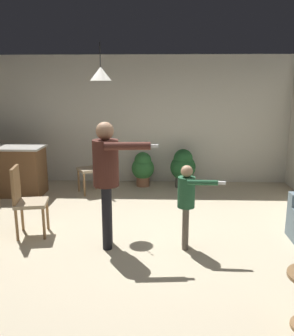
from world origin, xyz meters
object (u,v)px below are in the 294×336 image
object	(u,v)px
dining_chair_by_counter	(26,198)
potted_plant_by_wall	(143,167)
kitchen_counter	(12,171)
dining_chair_near_wall	(93,165)
person_child	(187,197)
potted_plant_corner	(183,166)
person_adult	(107,171)

from	to	relation	value
dining_chair_by_counter	potted_plant_by_wall	world-z (taller)	dining_chair_by_counter
kitchen_counter	dining_chair_near_wall	xyz separation A→B (m)	(1.55, 0.21, 0.07)
person_child	potted_plant_by_wall	distance (m)	3.01
kitchen_counter	potted_plant_corner	size ratio (longest dim) A/B	1.56
kitchen_counter	dining_chair_by_counter	size ratio (longest dim) A/B	1.26
person_child	dining_chair_by_counter	bearing A→B (deg)	-96.24
potted_plant_corner	person_adult	bearing A→B (deg)	-112.13
person_adult	dining_chair_by_counter	world-z (taller)	person_adult
dining_chair_by_counter	potted_plant_corner	world-z (taller)	dining_chair_by_counter
person_adult	potted_plant_corner	size ratio (longest dim) A/B	2.05
dining_chair_by_counter	potted_plant_by_wall	bearing A→B (deg)	140.14
kitchen_counter	person_child	world-z (taller)	person_child
person_adult	dining_chair_by_counter	xyz separation A→B (m)	(-1.20, 0.31, -0.48)
person_adult	potted_plant_by_wall	world-z (taller)	person_adult
person_adult	potted_plant_by_wall	xyz separation A→B (m)	(0.32, 2.90, -0.62)
dining_chair_near_wall	potted_plant_by_wall	distance (m)	1.08
person_adult	person_child	world-z (taller)	person_adult
dining_chair_by_counter	potted_plant_corner	size ratio (longest dim) A/B	1.24
dining_chair_near_wall	person_adult	bearing A→B (deg)	164.66
dining_chair_near_wall	potted_plant_corner	distance (m)	1.84
person_child	potted_plant_corner	xyz separation A→B (m)	(0.13, 2.85, -0.25)
potted_plant_by_wall	person_child	bearing A→B (deg)	-76.47
person_child	dining_chair_by_counter	size ratio (longest dim) A/B	1.11
person_adult	kitchen_counter	bearing A→B (deg)	-139.83
dining_chair_near_wall	person_child	bearing A→B (deg)	-175.81
person_child	dining_chair_by_counter	distance (m)	2.25
kitchen_counter	person_adult	xyz separation A→B (m)	(2.19, -2.21, 0.55)
dining_chair_by_counter	potted_plant_by_wall	xyz separation A→B (m)	(1.52, 2.59, -0.15)
kitchen_counter	potted_plant_corner	bearing A→B (deg)	10.60
person_child	potted_plant_by_wall	size ratio (longest dim) A/B	1.53
dining_chair_by_counter	dining_chair_near_wall	distance (m)	2.18
potted_plant_corner	potted_plant_by_wall	distance (m)	0.84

